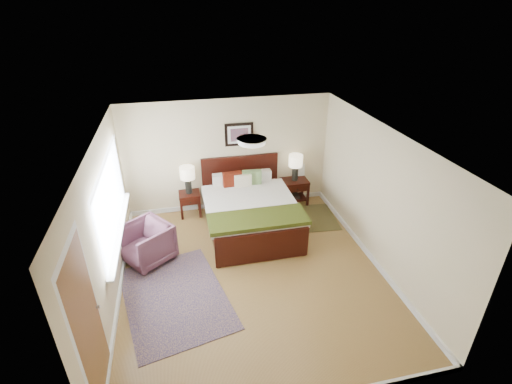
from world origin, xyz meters
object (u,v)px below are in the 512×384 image
(nightstand_right, at_px, (294,189))
(rug_persian, at_px, (175,297))
(bed, at_px, (250,206))
(nightstand_left, at_px, (190,198))
(lamp_right, at_px, (296,163))
(lamp_left, at_px, (187,176))
(armchair, at_px, (146,243))

(nightstand_right, bearing_deg, rug_persian, -137.75)
(bed, height_order, nightstand_left, bed)
(nightstand_left, xyz_separation_m, lamp_right, (2.41, 0.02, 0.60))
(nightstand_left, relative_size, nightstand_right, 0.89)
(nightstand_left, relative_size, rug_persian, 0.25)
(lamp_left, xyz_separation_m, lamp_right, (2.41, 0.00, 0.06))
(armchair, bearing_deg, nightstand_left, 112.81)
(lamp_right, distance_m, rug_persian, 3.97)
(nightstand_right, bearing_deg, bed, -145.23)
(lamp_left, bearing_deg, nightstand_right, -0.34)
(lamp_right, bearing_deg, rug_persian, -137.59)
(nightstand_left, distance_m, nightstand_right, 2.41)
(nightstand_right, height_order, armchair, armchair)
(nightstand_left, height_order, armchair, armchair)
(lamp_left, height_order, armchair, lamp_left)
(armchair, relative_size, rug_persian, 0.38)
(bed, height_order, rug_persian, bed)
(nightstand_right, bearing_deg, nightstand_left, -179.87)
(nightstand_left, xyz_separation_m, nightstand_right, (2.41, 0.01, -0.05))
(lamp_right, xyz_separation_m, armchair, (-3.28, -1.49, -0.65))
(nightstand_left, height_order, lamp_left, lamp_left)
(nightstand_right, xyz_separation_m, rug_persian, (-2.83, -2.57, -0.37))
(lamp_left, bearing_deg, bed, -36.76)
(lamp_right, xyz_separation_m, rug_persian, (-2.83, -2.59, -1.01))
(bed, bearing_deg, nightstand_right, 34.77)
(lamp_left, relative_size, lamp_right, 1.00)
(bed, height_order, lamp_left, bed)
(nightstand_right, bearing_deg, armchair, -155.84)
(nightstand_right, height_order, lamp_left, lamp_left)
(rug_persian, bearing_deg, armchair, 99.81)
(rug_persian, bearing_deg, nightstand_left, 68.23)
(armchair, bearing_deg, nightstand_right, 77.73)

